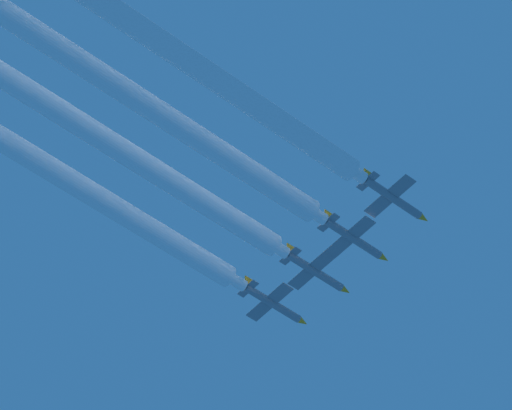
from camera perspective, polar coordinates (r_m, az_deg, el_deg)
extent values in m
cylinder|color=slate|center=(243.59, 0.59, -3.57)|extent=(1.23, 10.66, 1.23)
cone|color=orange|center=(246.44, 1.70, -4.24)|extent=(1.17, 1.80, 1.17)
ellipsoid|color=#0C263F|center=(245.03, 1.01, -3.74)|extent=(0.68, 2.47, 0.56)
cube|color=slate|center=(243.29, 0.50, -3.53)|extent=(8.98, 2.13, 0.13)
cube|color=slate|center=(241.46, -0.29, -3.04)|extent=(3.81, 1.23, 0.13)
cube|color=orange|center=(242.65, -0.27, -2.80)|extent=(0.11, 1.46, 1.91)
cylinder|color=black|center=(241.13, -0.43, -2.95)|extent=(0.93, 0.67, 0.93)
cylinder|color=slate|center=(238.78, 2.13, -2.40)|extent=(1.23, 10.66, 1.23)
cone|color=orange|center=(241.70, 3.25, -3.10)|extent=(1.17, 1.80, 1.17)
ellipsoid|color=#0C263F|center=(240.25, 2.55, -2.58)|extent=(0.68, 2.47, 0.56)
cube|color=slate|center=(238.47, 2.04, -2.36)|extent=(8.98, 2.13, 0.13)
cube|color=slate|center=(236.60, 1.25, -1.85)|extent=(3.81, 1.23, 0.13)
cube|color=orange|center=(237.82, 1.26, -1.61)|extent=(0.11, 1.46, 1.91)
cylinder|color=black|center=(236.26, 1.11, -1.76)|extent=(0.93, 0.67, 0.93)
cylinder|color=slate|center=(234.34, 3.52, -1.21)|extent=(1.23, 10.66, 1.23)
cone|color=orange|center=(237.31, 4.64, -1.93)|extent=(1.17, 1.80, 1.17)
ellipsoid|color=#0C263F|center=(235.84, 3.94, -1.40)|extent=(0.68, 2.47, 0.56)
cube|color=slate|center=(234.02, 3.43, -1.16)|extent=(8.98, 2.13, 0.13)
cube|color=slate|center=(232.12, 2.63, -0.63)|extent=(3.81, 1.23, 0.13)
cube|color=orange|center=(233.35, 2.64, -0.39)|extent=(0.11, 1.46, 1.91)
cylinder|color=black|center=(231.77, 2.49, -0.54)|extent=(0.93, 0.67, 0.93)
cylinder|color=slate|center=(230.38, 4.95, 0.27)|extent=(1.23, 10.66, 1.23)
cone|color=orange|center=(233.39, 6.07, -0.49)|extent=(1.17, 1.80, 1.17)
ellipsoid|color=#0C263F|center=(231.90, 5.37, 0.06)|extent=(0.68, 2.47, 0.56)
cube|color=slate|center=(230.06, 4.86, 0.32)|extent=(8.98, 2.13, 0.13)
cube|color=slate|center=(228.14, 4.07, 0.86)|extent=(3.81, 1.23, 0.13)
cube|color=orange|center=(229.40, 4.06, 1.10)|extent=(0.11, 1.46, 1.91)
cylinder|color=black|center=(227.78, 3.92, 0.96)|extent=(0.93, 0.67, 0.93)
cylinder|color=white|center=(228.89, -6.84, 0.94)|extent=(1.81, 66.14, 1.81)
cylinder|color=white|center=(226.57, -8.48, 1.94)|extent=(3.44, 76.06, 3.44)
cylinder|color=white|center=(226.04, -3.92, 1.38)|extent=(1.81, 51.92, 1.81)
cylinder|color=white|center=(223.97, -5.19, 2.17)|extent=(3.44, 59.71, 3.44)
cylinder|color=white|center=(221.07, -2.74, 2.83)|extent=(1.81, 53.57, 1.81)
cylinder|color=white|center=(218.91, -4.07, 3.69)|extent=(3.44, 61.60, 3.44)
cylinder|color=white|center=(217.34, -1.11, 4.32)|extent=(1.81, 51.35, 1.81)
cylinder|color=white|center=(215.21, -2.39, 5.17)|extent=(3.44, 59.05, 3.44)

